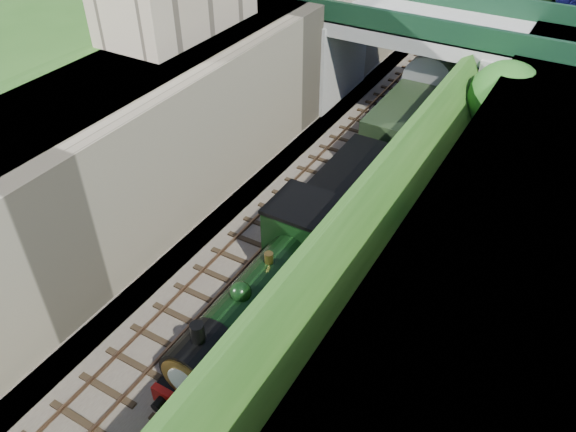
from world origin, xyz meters
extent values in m
plane|color=#1E4714|center=(0.00, 0.00, 0.00)|extent=(160.00, 160.00, 0.00)
cube|color=#473F38|center=(0.00, 20.00, 0.10)|extent=(10.00, 90.00, 0.20)
cube|color=#756B56|center=(-5.50, 20.00, 3.50)|extent=(1.00, 90.00, 7.00)
cube|color=#262628|center=(-9.00, 20.00, 3.50)|extent=(6.00, 90.00, 7.00)
cube|color=#1E4714|center=(5.00, 20.00, 2.70)|extent=(4.02, 90.00, 6.36)
sphere|color=#194C14|center=(4.56, 1.28, 2.18)|extent=(2.14, 2.14, 2.14)
sphere|color=#194C14|center=(4.11, 4.95, 1.46)|extent=(2.01, 2.01, 2.01)
sphere|color=#194C14|center=(6.02, 8.90, 4.56)|extent=(2.05, 2.05, 2.05)
sphere|color=#194C14|center=(4.97, 10.63, 2.86)|extent=(1.90, 1.90, 1.90)
sphere|color=#194C14|center=(3.83, 13.63, 0.99)|extent=(1.26, 1.26, 1.26)
sphere|color=#194C14|center=(6.26, 17.49, 4.94)|extent=(1.22, 1.22, 1.22)
sphere|color=#194C14|center=(4.88, 19.91, 2.70)|extent=(1.84, 1.84, 1.84)
sphere|color=#194C14|center=(5.52, 22.71, 3.74)|extent=(2.36, 2.36, 2.36)
sphere|color=#194C14|center=(5.36, 26.07, 3.48)|extent=(1.27, 1.27, 1.27)
sphere|color=#194C14|center=(3.87, 29.65, 1.06)|extent=(2.34, 2.34, 2.34)
sphere|color=#194C14|center=(6.06, 31.88, 4.62)|extent=(1.39, 1.39, 1.39)
sphere|color=#194C14|center=(4.12, 34.88, 1.48)|extent=(1.65, 1.65, 1.65)
sphere|color=#194C14|center=(3.93, 38.04, 1.15)|extent=(1.51, 1.51, 1.51)
sphere|color=#194C14|center=(3.62, 41.25, 0.66)|extent=(2.21, 2.21, 2.21)
sphere|color=#194C14|center=(4.18, 44.92, 1.57)|extent=(1.32, 1.32, 1.32)
cube|color=black|center=(-2.00, 20.00, 0.24)|extent=(2.50, 90.00, 0.07)
cube|color=brown|center=(-2.72, 20.00, 0.33)|extent=(0.08, 90.00, 0.14)
cube|color=brown|center=(-1.28, 20.00, 0.33)|extent=(0.08, 90.00, 0.14)
cube|color=black|center=(1.20, 20.00, 0.24)|extent=(2.50, 90.00, 0.07)
cube|color=brown|center=(0.48, 20.00, 0.33)|extent=(0.08, 90.00, 0.14)
cube|color=brown|center=(1.92, 20.00, 0.33)|extent=(0.08, 90.00, 0.14)
cube|color=gray|center=(0.50, 24.00, 5.70)|extent=(16.00, 6.00, 0.90)
cube|color=#133520|center=(0.50, 21.15, 6.65)|extent=(16.00, 0.30, 1.20)
cube|color=gray|center=(-5.50, 24.00, 2.85)|extent=(1.40, 6.40, 5.70)
cube|color=gray|center=(5.20, 24.00, 2.85)|extent=(2.40, 6.40, 5.70)
cylinder|color=black|center=(5.80, 19.15, 2.20)|extent=(0.30, 0.30, 4.40)
sphere|color=#194C14|center=(5.80, 19.15, 4.80)|extent=(3.60, 3.60, 3.60)
sphere|color=#194C14|center=(6.30, 19.95, 4.20)|extent=(2.40, 2.40, 2.40)
cube|color=black|center=(1.20, 3.97, 0.50)|extent=(2.40, 8.40, 0.60)
cube|color=black|center=(1.20, 4.97, 1.05)|extent=(2.70, 10.00, 0.35)
cube|color=maroon|center=(1.20, -0.13, 0.95)|extent=(2.70, 0.25, 0.70)
cylinder|color=black|center=(1.20, 4.17, 2.35)|extent=(1.90, 5.60, 1.90)
cylinder|color=black|center=(1.20, 0.87, 2.35)|extent=(1.96, 1.80, 1.96)
cylinder|color=white|center=(1.20, -0.11, 2.35)|extent=(1.10, 0.05, 1.10)
cylinder|color=black|center=(1.20, 0.87, 3.55)|extent=(0.44, 0.44, 0.90)
sphere|color=black|center=(1.20, 3.17, 3.35)|extent=(0.76, 0.76, 0.76)
cylinder|color=#A57F33|center=(1.20, 4.97, 3.45)|extent=(0.32, 0.32, 0.50)
cube|color=black|center=(1.20, 7.77, 2.50)|extent=(2.75, 2.40, 2.80)
cube|color=black|center=(1.20, 7.77, 3.95)|extent=(2.85, 2.50, 0.15)
cube|color=black|center=(-0.05, 1.37, 0.85)|extent=(0.60, 1.40, 0.90)
cube|color=black|center=(2.45, 1.37, 0.85)|extent=(0.60, 1.40, 0.90)
cube|color=black|center=(1.20, 12.17, 0.45)|extent=(2.30, 6.00, 0.50)
cube|color=black|center=(1.20, 12.17, 0.70)|extent=(2.60, 6.00, 0.50)
cube|color=black|center=(1.20, 12.17, 1.90)|extent=(2.70, 6.00, 2.40)
cube|color=black|center=(1.20, 12.17, 3.15)|extent=(2.50, 5.60, 0.20)
cube|color=black|center=(1.20, 24.77, 0.40)|extent=(2.30, 17.00, 0.40)
cube|color=black|center=(1.20, 24.77, 0.65)|extent=(2.50, 17.00, 0.50)
cube|color=black|center=(1.20, 24.77, 2.15)|extent=(2.80, 18.00, 2.70)
cube|color=slate|center=(1.20, 24.77, 3.65)|extent=(2.90, 18.00, 0.50)
cube|color=black|center=(1.20, 43.57, 0.40)|extent=(2.30, 17.00, 0.40)
cube|color=black|center=(1.20, 43.57, 0.65)|extent=(2.50, 17.00, 0.50)
cube|color=black|center=(1.20, 43.57, 2.15)|extent=(2.80, 18.00, 2.70)
camera|label=1|loc=(9.21, -7.44, 16.89)|focal=35.00mm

